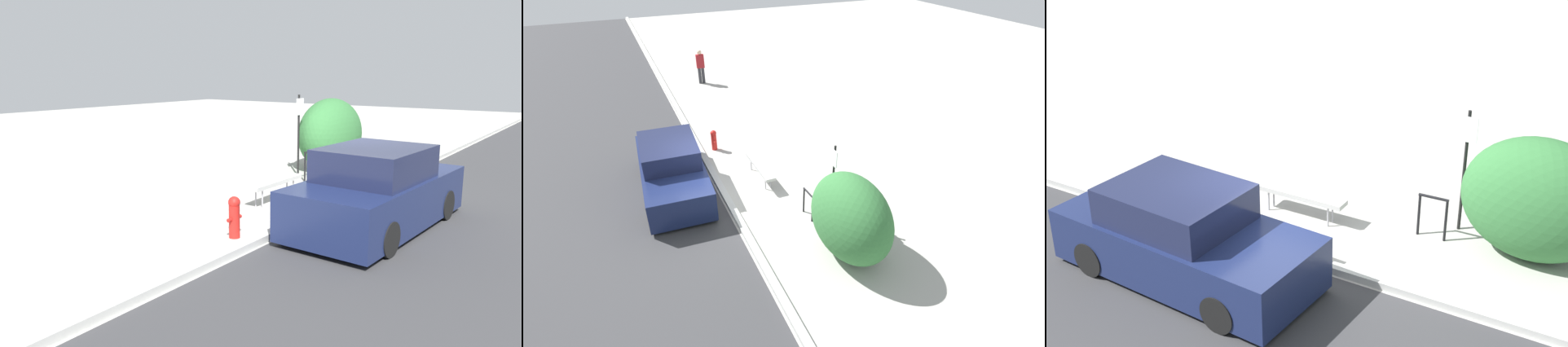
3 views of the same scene
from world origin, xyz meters
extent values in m
plane|color=#ADAAA3|center=(0.00, 0.00, 0.00)|extent=(60.00, 60.00, 0.00)
cube|color=#B7B7B2|center=(0.00, 0.00, 0.07)|extent=(60.00, 0.20, 0.13)
cylinder|color=#99999E|center=(-1.20, 1.28, 0.21)|extent=(0.04, 0.04, 0.41)
cylinder|color=#99999E|center=(0.09, 1.29, 0.21)|extent=(0.04, 0.04, 0.41)
cylinder|color=#99999E|center=(-1.20, 1.46, 0.21)|extent=(0.04, 0.04, 0.41)
cylinder|color=#99999E|center=(0.09, 1.47, 0.21)|extent=(0.04, 0.04, 0.41)
cube|color=#B2B2AD|center=(-0.55, 1.37, 0.46)|extent=(1.85, 0.33, 0.09)
cylinder|color=black|center=(1.63, 1.87, 0.40)|extent=(0.05, 0.05, 0.80)
cylinder|color=black|center=(2.13, 1.88, 0.40)|extent=(0.05, 0.05, 0.80)
cylinder|color=black|center=(1.88, 1.88, 0.80)|extent=(0.55, 0.07, 0.05)
cylinder|color=black|center=(2.20, 2.43, 1.15)|extent=(0.06, 0.06, 2.30)
cube|color=white|center=(2.20, 2.39, 1.97)|extent=(0.36, 0.02, 0.46)
cylinder|color=red|center=(-3.12, 0.54, 0.30)|extent=(0.20, 0.20, 0.60)
sphere|color=red|center=(-3.12, 0.54, 0.66)|extent=(0.22, 0.22, 0.22)
cylinder|color=red|center=(-3.26, 0.54, 0.36)|extent=(0.08, 0.07, 0.07)
cylinder|color=red|center=(-2.98, 0.54, 0.36)|extent=(0.08, 0.07, 0.07)
ellipsoid|color=#337038|center=(3.58, 2.14, 1.08)|extent=(2.60, 1.67, 2.15)
cylinder|color=black|center=(0.34, -0.55, 0.30)|extent=(0.61, 0.21, 0.60)
cylinder|color=black|center=(0.24, -2.22, 0.30)|extent=(0.61, 0.21, 0.60)
cylinder|color=black|center=(-2.37, -0.40, 0.30)|extent=(0.61, 0.21, 0.60)
cylinder|color=black|center=(-2.46, -2.07, 0.30)|extent=(0.61, 0.21, 0.60)
cube|color=#19234C|center=(-1.06, -1.31, 0.54)|extent=(4.46, 2.06, 0.88)
cube|color=#1A203E|center=(-1.24, -1.30, 1.27)|extent=(2.18, 1.75, 0.62)
camera|label=1|loc=(-10.00, -4.90, 2.97)|focal=35.00mm
camera|label=2|loc=(10.05, -2.45, 7.11)|focal=28.00mm
camera|label=3|loc=(5.70, -9.00, 6.55)|focal=50.00mm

